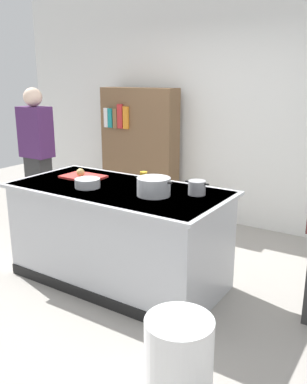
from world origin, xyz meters
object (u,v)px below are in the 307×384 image
at_px(bookshelf, 139,151).
at_px(stock_pot, 154,187).
at_px(mixing_bowl, 88,183).
at_px(onion, 81,172).
at_px(sauce_pan, 197,188).
at_px(person_guest, 37,156).
at_px(trash_bin, 179,361).
at_px(juice_cup, 144,177).

bearing_deg(bookshelf, stock_pot, -52.23).
distance_m(mixing_bowl, bookshelf, 2.10).
bearing_deg(mixing_bowl, stock_pot, 9.86).
height_order(onion, sauce_pan, sauce_pan).
relative_size(onion, stock_pot, 0.23).
distance_m(sauce_pan, mixing_bowl, 0.97).
distance_m(sauce_pan, person_guest, 2.42).
height_order(trash_bin, bookshelf, bookshelf).
bearing_deg(bookshelf, trash_bin, -51.63).
xyz_separation_m(onion, trash_bin, (1.70, -1.08, -0.69)).
xyz_separation_m(trash_bin, bookshelf, (-2.22, 2.80, 0.58)).
height_order(juice_cup, bookshelf, bookshelf).
bearing_deg(person_guest, stock_pot, 75.51).
xyz_separation_m(onion, stock_pot, (0.90, -0.10, 0.02)).
xyz_separation_m(sauce_pan, trash_bin, (0.51, -1.19, -0.69)).
relative_size(stock_pot, juice_cup, 3.43).
bearing_deg(juice_cup, onion, -160.24).
distance_m(trash_bin, person_guest, 3.38).
bearing_deg(bookshelf, mixing_bowl, -67.76).
relative_size(stock_pot, trash_bin, 0.64).
xyz_separation_m(stock_pot, mixing_bowl, (-0.63, -0.11, -0.03)).
relative_size(trash_bin, bookshelf, 0.32).
xyz_separation_m(mixing_bowl, juice_cup, (0.31, 0.42, 0.01)).
bearing_deg(trash_bin, sauce_pan, 113.44).
bearing_deg(onion, sauce_pan, 5.37).
relative_size(sauce_pan, trash_bin, 0.39).
relative_size(onion, mixing_bowl, 0.35).
distance_m(sauce_pan, trash_bin, 1.47).
bearing_deg(stock_pot, juice_cup, 135.00).
distance_m(mixing_bowl, person_guest, 1.65).
xyz_separation_m(person_guest, bookshelf, (0.68, 1.19, -0.06)).
distance_m(juice_cup, person_guest, 1.82).
bearing_deg(mixing_bowl, onion, 142.58).
relative_size(mixing_bowl, trash_bin, 0.41).
xyz_separation_m(stock_pot, juice_cup, (-0.31, 0.31, -0.02)).
height_order(stock_pot, juice_cup, stock_pot).
bearing_deg(trash_bin, stock_pot, 129.48).
relative_size(onion, person_guest, 0.05).
xyz_separation_m(mixing_bowl, trash_bin, (1.43, -0.87, -0.67)).
height_order(onion, mixing_bowl, onion).
bearing_deg(sauce_pan, onion, -174.63).
height_order(onion, stock_pot, stock_pot).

